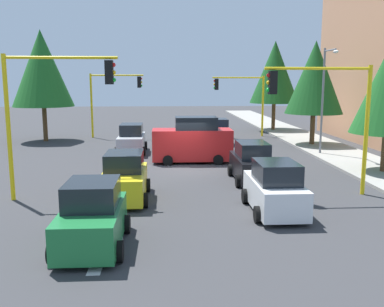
{
  "coord_description": "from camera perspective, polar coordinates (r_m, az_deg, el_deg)",
  "views": [
    {
      "loc": [
        23.88,
        -1.09,
        4.94
      ],
      "look_at": [
        1.94,
        0.24,
        1.2
      ],
      "focal_mm": 40.31,
      "sensor_mm": 36.0,
      "label": 1
    }
  ],
  "objects": [
    {
      "name": "sidewalk_kerb",
      "position": [
        31.49,
        18.16,
        0.28
      ],
      "size": [
        80.0,
        4.0,
        0.15
      ],
      "primitive_type": "cube",
      "color": "gray",
      "rests_on": "ground"
    },
    {
      "name": "ground_plane",
      "position": [
        24.41,
        -0.85,
        -2.02
      ],
      "size": [
        120.0,
        120.0,
        0.0
      ],
      "primitive_type": "plane",
      "color": "#353538"
    },
    {
      "name": "car_green",
      "position": [
        13.32,
        -13.06,
        -8.27
      ],
      "size": [
        3.69,
        2.03,
        1.98
      ],
      "color": "#1E7238",
      "rests_on": "ground"
    },
    {
      "name": "traffic_signal_near_right",
      "position": [
        18.49,
        -18.2,
        6.95
      ],
      "size": [
        0.36,
        4.59,
        5.99
      ],
      "color": "yellow",
      "rests_on": "ground"
    },
    {
      "name": "street_lamp_curbside",
      "position": [
        29.35,
        17.22,
        8.07
      ],
      "size": [
        2.15,
        0.28,
        7.0
      ],
      "color": "slate",
      "rests_on": "ground"
    },
    {
      "name": "car_black",
      "position": [
        21.44,
        7.88,
        -1.31
      ],
      "size": [
        4.0,
        1.92,
        1.98
      ],
      "color": "black",
      "rests_on": "ground"
    },
    {
      "name": "tree_roadside_mid",
      "position": [
        33.75,
        15.94,
        9.64
      ],
      "size": [
        4.29,
        4.29,
        7.83
      ],
      "color": "brown",
      "rests_on": "ground"
    },
    {
      "name": "car_silver",
      "position": [
        30.02,
        -8.0,
        1.82
      ],
      "size": [
        4.16,
        2.01,
        1.98
      ],
      "color": "#B2B5BA",
      "rests_on": "ground"
    },
    {
      "name": "lane_arrow_near",
      "position": [
        13.45,
        -11.67,
        -12.07
      ],
      "size": [
        2.4,
        1.1,
        1.1
      ],
      "color": "silver",
      "rests_on": "ground"
    },
    {
      "name": "car_yellow",
      "position": [
        18.24,
        -8.93,
        -3.26
      ],
      "size": [
        3.92,
        2.04,
        1.98
      ],
      "color": "yellow",
      "rests_on": "ground"
    },
    {
      "name": "traffic_signal_far_left",
      "position": [
        38.49,
        6.66,
        7.87
      ],
      "size": [
        0.36,
        4.59,
        5.33
      ],
      "color": "yellow",
      "rests_on": "ground"
    },
    {
      "name": "tree_roadside_far",
      "position": [
        43.2,
        10.9,
        10.51
      ],
      "size": [
        4.74,
        4.74,
        8.69
      ],
      "color": "brown",
      "rests_on": "ground"
    },
    {
      "name": "delivery_van_red",
      "position": [
        26.18,
        0.09,
        1.63
      ],
      "size": [
        2.22,
        4.8,
        2.77
      ],
      "color": "red",
      "rests_on": "ground"
    },
    {
      "name": "car_blue",
      "position": [
        34.14,
        3.33,
        2.83
      ],
      "size": [
        3.63,
        2.07,
        1.98
      ],
      "color": "blue",
      "rests_on": "ground"
    },
    {
      "name": "car_white",
      "position": [
        16.55,
        10.89,
        -4.66
      ],
      "size": [
        3.92,
        1.98,
        1.98
      ],
      "color": "white",
      "rests_on": "ground"
    },
    {
      "name": "tree_opposite_side",
      "position": [
        37.23,
        -19.25,
        10.58
      ],
      "size": [
        4.88,
        4.88,
        8.94
      ],
      "color": "brown",
      "rests_on": "ground"
    },
    {
      "name": "traffic_signal_near_left",
      "position": [
        19.14,
        17.35,
        6.26
      ],
      "size": [
        0.36,
        4.59,
        5.58
      ],
      "color": "yellow",
      "rests_on": "ground"
    },
    {
      "name": "traffic_signal_far_right",
      "position": [
        38.17,
        -10.47,
        7.96
      ],
      "size": [
        0.36,
        4.59,
        5.52
      ],
      "color": "yellow",
      "rests_on": "ground"
    }
  ]
}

